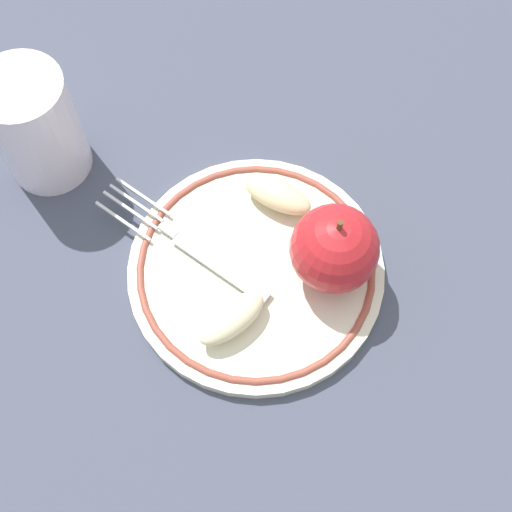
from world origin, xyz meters
name	(u,v)px	position (x,y,z in m)	size (l,w,h in m)	color
ground_plane	(267,255)	(0.00, 0.00, 0.00)	(2.00, 2.00, 0.00)	#424758
plate	(256,270)	(-0.02, 0.01, 0.01)	(0.21, 0.21, 0.01)	beige
apple_red_whole	(334,249)	(-0.01, -0.05, 0.05)	(0.07, 0.07, 0.08)	red
apple_slice_front	(274,195)	(0.04, 0.00, 0.02)	(0.06, 0.03, 0.02)	beige
apple_slice_back	(232,318)	(-0.07, 0.01, 0.02)	(0.06, 0.03, 0.02)	beige
fork	(189,245)	(-0.01, 0.06, 0.02)	(0.09, 0.16, 0.00)	silver
drinking_glass	(36,127)	(0.05, 0.20, 0.05)	(0.07, 0.07, 0.10)	white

